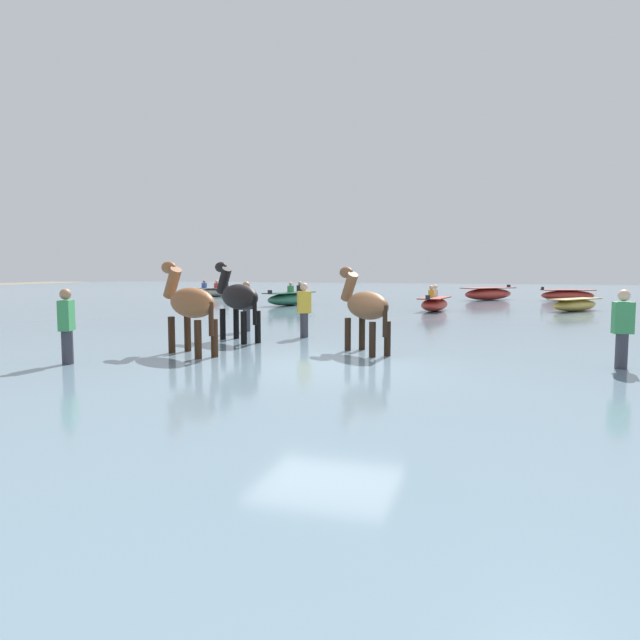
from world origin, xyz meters
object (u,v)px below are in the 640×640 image
boat_near_port (290,298)px  boat_distant_east (434,304)px  person_onlooker_right (622,334)px  person_wading_mid (247,310)px  boat_distant_west (575,305)px  boat_far_inshore (488,294)px  horse_lead_bay (365,308)px  boat_mid_channel (568,295)px  boat_far_offshore (216,292)px  person_onlooker_left (304,314)px  horse_trailing_chestnut (190,305)px  person_spectator_far (67,331)px  horse_flank_black (238,299)px

boat_near_port → boat_distant_east: (6.75, -1.61, -0.02)m
person_onlooker_right → person_wading_mid: bearing=157.8°
boat_distant_west → person_wading_mid: 14.23m
boat_far_inshore → boat_distant_west: bearing=-65.0°
horse_lead_bay → person_onlooker_right: horse_lead_bay is taller
person_onlooker_right → boat_mid_channel: bearing=86.3°
boat_distant_east → person_onlooker_right: size_ratio=1.53×
horse_lead_bay → boat_distant_west: 14.68m
boat_far_offshore → horse_lead_bay: bearing=-55.6°
person_wading_mid → person_onlooker_left: bearing=-23.4°
person_wading_mid → boat_distant_west: bearing=48.4°
boat_mid_channel → person_onlooker_right: size_ratio=1.72×
boat_distant_west → horse_lead_bay: bearing=-111.9°
horse_trailing_chestnut → boat_distant_west: size_ratio=0.80×
boat_far_offshore → person_spectator_far: size_ratio=1.67×
boat_distant_east → person_spectator_far: bearing=-108.2°
horse_trailing_chestnut → person_spectator_far: 2.29m
boat_far_inshore → boat_mid_channel: bearing=4.5°
horse_trailing_chestnut → boat_distant_west: bearing=59.5°
boat_far_offshore → boat_near_port: (7.09, -6.44, 0.03)m
boat_distant_west → person_onlooker_right: person_onlooker_right is taller
person_wading_mid → boat_distant_east: bearing=65.7°
boat_mid_channel → person_onlooker_right: bearing=-93.7°
horse_lead_bay → boat_near_port: 15.16m
boat_far_offshore → horse_flank_black: bearing=-61.3°
horse_lead_bay → person_spectator_far: (-4.78, -2.92, -0.33)m
boat_mid_channel → person_spectator_far: bearing=-114.0°
person_spectator_far → horse_flank_black: bearing=69.0°
boat_distant_east → person_onlooker_right: (4.47, -12.53, 0.30)m
boat_far_offshore → person_onlooker_left: (11.70, -17.93, 0.31)m
horse_flank_black → person_onlooker_right: 8.02m
person_onlooker_left → person_spectator_far: same height
boat_far_inshore → person_onlooker_right: bearing=-83.2°
horse_flank_black → person_onlooker_right: (7.87, -1.50, -0.40)m
horse_lead_bay → boat_mid_channel: size_ratio=0.72×
person_wading_mid → person_spectator_far: 5.95m
horse_flank_black → person_spectator_far: (-1.50, -3.91, -0.40)m
boat_distant_east → person_onlooker_left: size_ratio=1.53×
person_onlooker_left → horse_trailing_chestnut: bearing=-110.2°
person_spectator_far → boat_far_offshore: bearing=111.3°
person_onlooker_left → horse_lead_bay: bearing=-46.5°
boat_distant_west → person_wading_mid: bearing=-131.6°
person_onlooker_right → boat_far_offshore: bearing=131.7°
boat_far_inshore → person_spectator_far: person_spectator_far is taller
horse_trailing_chestnut → boat_far_inshore: horse_trailing_chestnut is taller
boat_distant_west → boat_distant_east: (-5.36, -1.59, 0.04)m
boat_far_inshore → person_spectator_far: size_ratio=1.91×
boat_far_inshore → person_wading_mid: size_ratio=1.91×
boat_near_port → boat_distant_west: (12.11, -0.02, -0.06)m
boat_distant_east → boat_mid_channel: boat_distant_east is taller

